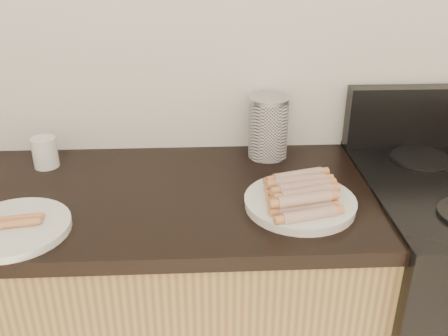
{
  "coord_description": "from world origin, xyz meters",
  "views": [
    {
      "loc": [
        -0.07,
        0.47,
        1.57
      ],
      "look_at": [
        -0.01,
        1.62,
        1.01
      ],
      "focal_mm": 40.0,
      "sensor_mm": 36.0,
      "label": 1
    }
  ],
  "objects_px": {
    "mug": "(45,152)",
    "main_plate": "(300,204)",
    "side_plate": "(14,228)",
    "canister": "(268,127)"
  },
  "relations": [
    {
      "from": "mug",
      "to": "side_plate",
      "type": "bearing_deg",
      "value": -86.93
    },
    {
      "from": "main_plate",
      "to": "side_plate",
      "type": "distance_m",
      "value": 0.72
    },
    {
      "from": "mug",
      "to": "canister",
      "type": "bearing_deg",
      "value": 3.76
    },
    {
      "from": "mug",
      "to": "main_plate",
      "type": "bearing_deg",
      "value": -21.08
    },
    {
      "from": "canister",
      "to": "mug",
      "type": "bearing_deg",
      "value": -176.24
    },
    {
      "from": "side_plate",
      "to": "canister",
      "type": "bearing_deg",
      "value": 31.6
    },
    {
      "from": "main_plate",
      "to": "side_plate",
      "type": "bearing_deg",
      "value": -173.32
    },
    {
      "from": "side_plate",
      "to": "mug",
      "type": "distance_m",
      "value": 0.37
    },
    {
      "from": "main_plate",
      "to": "mug",
      "type": "height_order",
      "value": "mug"
    },
    {
      "from": "side_plate",
      "to": "mug",
      "type": "bearing_deg",
      "value": 93.07
    }
  ]
}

